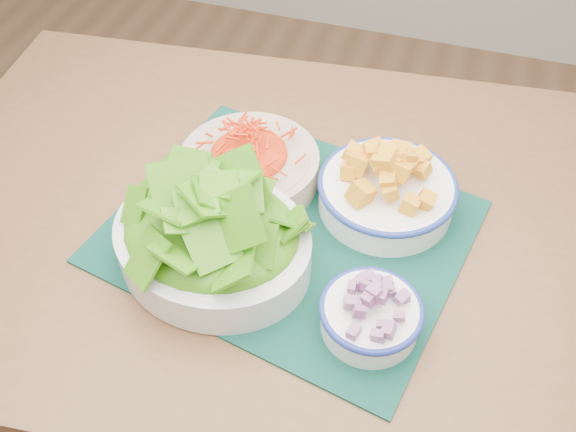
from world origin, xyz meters
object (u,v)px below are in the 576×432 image
object	(u,v)px
placemat	(288,231)
table	(288,255)
carrot_bowl	(249,161)
onion_bowl	(371,313)
lettuce_bowl	(211,231)
squash_bowl	(388,185)

from	to	relation	value
placemat	table	bearing A→B (deg)	119.05
carrot_bowl	onion_bowl	xyz separation A→B (m)	(0.24, -0.21, -0.01)
placemat	carrot_bowl	bearing A→B (deg)	147.92
lettuce_bowl	onion_bowl	size ratio (longest dim) A/B	2.17
lettuce_bowl	carrot_bowl	bearing A→B (deg)	104.83
table	squash_bowl	world-z (taller)	squash_bowl
squash_bowl	carrot_bowl	bearing A→B (deg)	-178.50
lettuce_bowl	onion_bowl	xyz separation A→B (m)	(0.23, -0.04, -0.03)
placemat	lettuce_bowl	distance (m)	0.13
lettuce_bowl	onion_bowl	world-z (taller)	lettuce_bowl
placemat	squash_bowl	world-z (taller)	squash_bowl
lettuce_bowl	onion_bowl	bearing A→B (deg)	1.62
carrot_bowl	squash_bowl	distance (m)	0.21
placemat	lettuce_bowl	size ratio (longest dim) A/B	1.52
squash_bowl	onion_bowl	distance (m)	0.22
carrot_bowl	squash_bowl	world-z (taller)	squash_bowl
table	onion_bowl	xyz separation A→B (m)	(0.16, -0.16, 0.14)
lettuce_bowl	table	bearing A→B (deg)	72.36
table	lettuce_bowl	world-z (taller)	lettuce_bowl
table	placemat	distance (m)	0.11
table	onion_bowl	size ratio (longest dim) A/B	8.50
placemat	carrot_bowl	distance (m)	0.13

